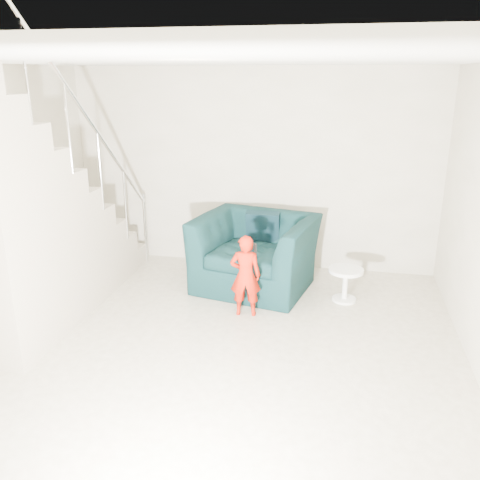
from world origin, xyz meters
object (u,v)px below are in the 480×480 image
at_px(armchair, 255,253).
at_px(toddler, 245,276).
at_px(side_table, 345,279).
at_px(staircase, 29,237).

height_order(armchair, toddler, toddler).
bearing_deg(side_table, toddler, -151.33).
relative_size(toddler, side_table, 2.29).
relative_size(armchair, staircase, 0.39).
bearing_deg(staircase, armchair, 32.06).
distance_m(side_table, staircase, 3.58).
relative_size(toddler, staircase, 0.26).
xyz_separation_m(toddler, staircase, (-2.23, -0.56, 0.48)).
bearing_deg(armchair, side_table, 0.64).
bearing_deg(armchair, staircase, -136.33).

